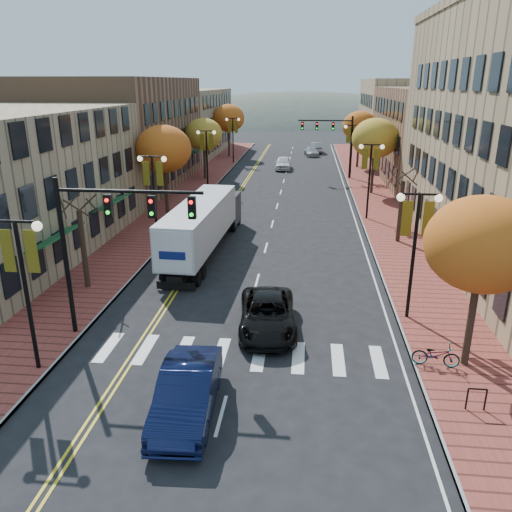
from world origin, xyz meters
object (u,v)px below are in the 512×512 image
(bicycle, at_px, (436,355))
(black_suv, at_px, (268,314))
(semi_truck, at_px, (205,221))
(navy_sedan, at_px, (187,392))

(bicycle, bearing_deg, black_suv, 75.57)
(semi_truck, bearing_deg, bicycle, -45.80)
(black_suv, relative_size, bicycle, 2.99)
(semi_truck, height_order, bicycle, semi_truck)
(navy_sedan, bearing_deg, bicycle, 19.77)
(navy_sedan, height_order, bicycle, navy_sedan)
(navy_sedan, height_order, black_suv, navy_sedan)
(navy_sedan, relative_size, bicycle, 2.85)
(semi_truck, xyz_separation_m, black_suv, (4.94, -10.45, -1.33))
(navy_sedan, distance_m, bicycle, 9.67)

